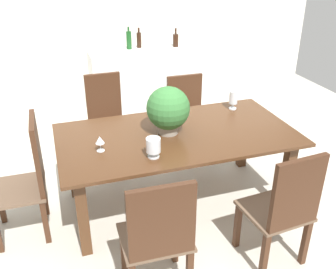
{
  "coord_description": "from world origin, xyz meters",
  "views": [
    {
      "loc": [
        -1.02,
        -3.02,
        2.25
      ],
      "look_at": [
        -0.04,
        -0.01,
        0.66
      ],
      "focal_mm": 40.85,
      "sensor_mm": 36.0,
      "label": 1
    }
  ],
  "objects": [
    {
      "name": "chair_head_end",
      "position": [
        -1.28,
        -0.16,
        0.56
      ],
      "size": [
        0.45,
        0.47,
        1.04
      ],
      "rotation": [
        0.0,
        0.0,
        -1.58
      ],
      "color": "#422616",
      "rests_on": "ground"
    },
    {
      "name": "chair_near_left",
      "position": [
        -0.47,
        -1.15,
        0.54
      ],
      "size": [
        0.49,
        0.43,
        0.97
      ],
      "rotation": [
        0.0,
        0.0,
        3.11
      ],
      "color": "#422616",
      "rests_on": "ground"
    },
    {
      "name": "kitchen_counter",
      "position": [
        0.35,
        1.92,
        0.48
      ],
      "size": [
        1.67,
        0.53,
        0.97
      ],
      "primitive_type": "cube",
      "color": "silver",
      "rests_on": "ground"
    },
    {
      "name": "chair_near_right",
      "position": [
        0.48,
        -1.16,
        0.54
      ],
      "size": [
        0.48,
        0.47,
        0.99
      ],
      "rotation": [
        0.0,
        0.0,
        3.23
      ],
      "color": "#422616",
      "rests_on": "ground"
    },
    {
      "name": "wine_glass",
      "position": [
        -0.7,
        -0.27,
        0.83
      ],
      "size": [
        0.07,
        0.07,
        0.13
      ],
      "color": "silver",
      "rests_on": "dining_table"
    },
    {
      "name": "crystal_vase_left",
      "position": [
        -0.31,
        -0.5,
        0.84
      ],
      "size": [
        0.12,
        0.12,
        0.16
      ],
      "color": "silver",
      "rests_on": "dining_table"
    },
    {
      "name": "wine_bottle_dark",
      "position": [
        0.08,
        2.02,
        1.09
      ],
      "size": [
        0.07,
        0.07,
        0.29
      ],
      "color": "#194C1E",
      "rests_on": "kitchen_counter"
    },
    {
      "name": "crystal_vase_center_near",
      "position": [
        0.72,
        0.19,
        0.85
      ],
      "size": [
        0.08,
        0.08,
        0.19
      ],
      "color": "silver",
      "rests_on": "dining_table"
    },
    {
      "name": "wine_bottle_amber",
      "position": [
        0.23,
        2.06,
        1.08
      ],
      "size": [
        0.06,
        0.06,
        0.27
      ],
      "color": "black",
      "rests_on": "kitchen_counter"
    },
    {
      "name": "dining_table",
      "position": [
        0.0,
        -0.16,
        0.64
      ],
      "size": [
        2.09,
        1.1,
        0.74
      ],
      "color": "#4C2D19",
      "rests_on": "ground"
    },
    {
      "name": "flower_centerpiece",
      "position": [
        -0.07,
        -0.13,
        0.97
      ],
      "size": [
        0.38,
        0.38,
        0.43
      ],
      "color": "gray",
      "rests_on": "dining_table"
    },
    {
      "name": "back_wall",
      "position": [
        0.0,
        2.6,
        1.3
      ],
      "size": [
        6.4,
        0.1,
        2.6
      ],
      "primitive_type": "cube",
      "color": "silver",
      "rests_on": "ground"
    },
    {
      "name": "wine_bottle_tall",
      "position": [
        0.72,
        1.95,
        1.06
      ],
      "size": [
        0.07,
        0.07,
        0.25
      ],
      "color": "black",
      "rests_on": "kitchen_counter"
    },
    {
      "name": "ground_plane",
      "position": [
        0.0,
        0.0,
        0.0
      ],
      "size": [
        7.04,
        7.04,
        0.0
      ],
      "primitive_type": "plane",
      "color": "beige"
    },
    {
      "name": "chair_far_left",
      "position": [
        -0.47,
        0.83,
        0.54
      ],
      "size": [
        0.42,
        0.44,
        1.01
      ],
      "rotation": [
        0.0,
        0.0,
        0.01
      ],
      "color": "#422616",
      "rests_on": "ground"
    },
    {
      "name": "chair_far_right",
      "position": [
        0.47,
        0.82,
        0.5
      ],
      "size": [
        0.46,
        0.43,
        0.9
      ],
      "rotation": [
        0.0,
        0.0,
        0.0
      ],
      "color": "#422616",
      "rests_on": "ground"
    }
  ]
}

